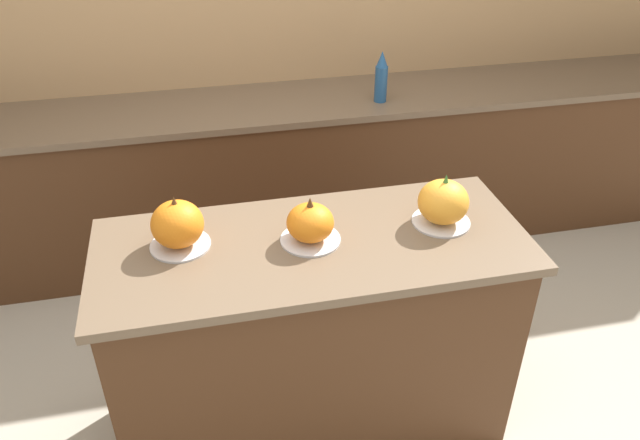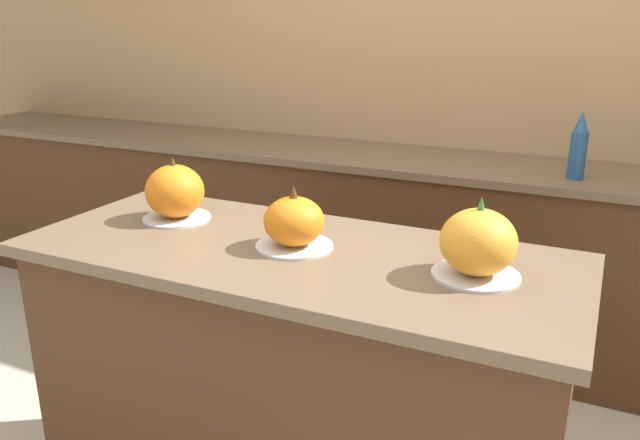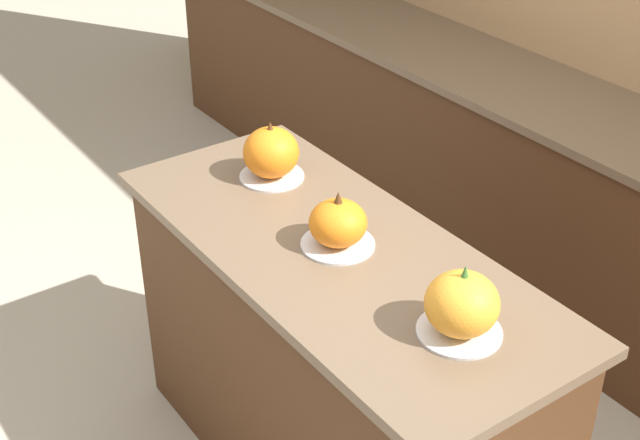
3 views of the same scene
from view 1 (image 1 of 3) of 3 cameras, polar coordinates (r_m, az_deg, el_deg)
ground_plane at (r=2.85m, az=-0.54°, el=-17.54°), size 12.00×12.00×0.00m
wall_back at (r=3.62m, az=-6.49°, el=17.47°), size 8.00×0.06×2.50m
kitchen_island at (r=2.51m, az=-0.60°, el=-10.72°), size 1.55×0.65×0.93m
back_counter at (r=3.61m, az=-5.08°, el=3.92°), size 6.00×0.60×0.91m
pumpkin_cake_left at (r=2.21m, az=-12.90°, el=-0.48°), size 0.21×0.21×0.20m
pumpkin_cake_center at (r=2.19m, az=-0.90°, el=-0.36°), size 0.22×0.22×0.18m
pumpkin_cake_right at (r=2.32m, az=11.19°, el=1.54°), size 0.22×0.22×0.20m
bottle_tall at (r=3.39m, az=5.62°, el=12.82°), size 0.07×0.07×0.27m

